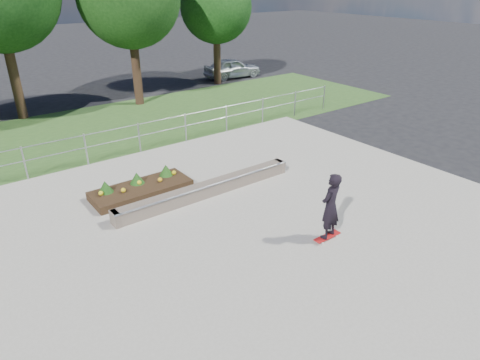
{
  "coord_description": "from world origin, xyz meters",
  "views": [
    {
      "loc": [
        -6.08,
        -6.83,
        6.06
      ],
      "look_at": [
        0.2,
        1.5,
        1.1
      ],
      "focal_mm": 32.0,
      "sensor_mm": 36.0,
      "label": 1
    }
  ],
  "objects_px": {
    "grind_ledge": "(208,189)",
    "parked_car": "(232,68)",
    "planter_bed": "(141,187)",
    "skateboarder": "(330,206)"
  },
  "relations": [
    {
      "from": "grind_ledge",
      "to": "parked_car",
      "type": "bearing_deg",
      "value": 51.39
    },
    {
      "from": "grind_ledge",
      "to": "skateboarder",
      "type": "relative_size",
      "value": 3.32
    },
    {
      "from": "planter_bed",
      "to": "skateboarder",
      "type": "relative_size",
      "value": 1.66
    },
    {
      "from": "grind_ledge",
      "to": "skateboarder",
      "type": "height_order",
      "value": "skateboarder"
    },
    {
      "from": "planter_bed",
      "to": "parked_car",
      "type": "distance_m",
      "value": 17.09
    },
    {
      "from": "parked_car",
      "to": "planter_bed",
      "type": "bearing_deg",
      "value": 140.68
    },
    {
      "from": "skateboarder",
      "to": "parked_car",
      "type": "distance_m",
      "value": 19.65
    },
    {
      "from": "grind_ledge",
      "to": "parked_car",
      "type": "distance_m",
      "value": 17.07
    },
    {
      "from": "planter_bed",
      "to": "skateboarder",
      "type": "bearing_deg",
      "value": -62.95
    },
    {
      "from": "planter_bed",
      "to": "parked_car",
      "type": "height_order",
      "value": "parked_car"
    }
  ]
}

